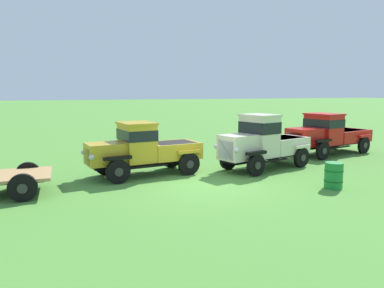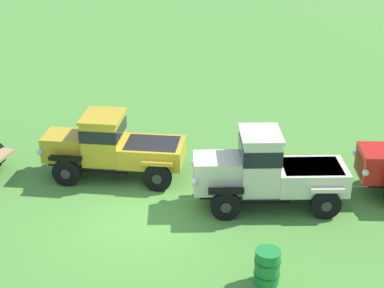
% 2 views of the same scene
% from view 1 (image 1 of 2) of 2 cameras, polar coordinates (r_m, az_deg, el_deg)
% --- Properties ---
extents(ground_plane, '(240.00, 240.00, 0.00)m').
position_cam_1_polar(ground_plane, '(13.36, 2.38, -6.21)').
color(ground_plane, '#518E38').
extents(vintage_truck_second_in_line, '(4.71, 2.48, 2.10)m').
position_cam_1_polar(vintage_truck_second_in_line, '(14.71, -7.46, -0.67)').
color(vintage_truck_second_in_line, black).
rests_on(vintage_truck_second_in_line, ground).
extents(vintage_truck_midrow_center, '(4.68, 2.88, 2.33)m').
position_cam_1_polar(vintage_truck_midrow_center, '(16.05, 10.72, 0.28)').
color(vintage_truck_midrow_center, black).
rests_on(vintage_truck_midrow_center, ground).
extents(vintage_truck_far_side, '(5.53, 3.05, 2.15)m').
position_cam_1_polar(vintage_truck_far_side, '(20.60, 19.89, 1.51)').
color(vintage_truck_far_side, black).
rests_on(vintage_truck_far_side, ground).
extents(oil_drum_beside_row, '(0.63, 0.63, 0.90)m').
position_cam_1_polar(oil_drum_beside_row, '(13.64, 20.78, -4.51)').
color(oil_drum_beside_row, '#1E7F33').
rests_on(oil_drum_beside_row, ground).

